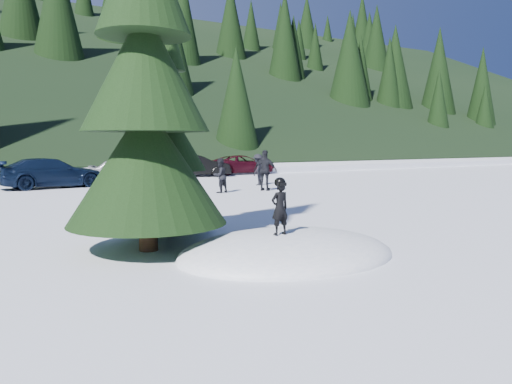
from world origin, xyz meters
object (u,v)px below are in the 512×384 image
child_skier (280,208)px  car_6 (242,165)px  car_5 (197,166)px  adult_2 (258,170)px  spruce_tall (145,86)px  adult_0 (220,176)px  car_3 (51,173)px  adult_1 (265,170)px  spruce_short (169,147)px  car_4 (124,170)px

child_skier → car_6: (11.79, 22.66, -0.33)m
child_skier → car_5: 23.26m
child_skier → adult_2: size_ratio=0.62×
spruce_tall → adult_0: spruce_tall is taller
car_3 → car_5: size_ratio=1.15×
car_5 → adult_1: bearing=-171.0°
spruce_short → car_5: bearing=64.4°
child_skier → adult_1: 13.49m
adult_0 → car_5: bearing=-126.4°
spruce_short → adult_1: size_ratio=2.89×
spruce_tall → car_5: bearing=63.6°
car_5 → car_6: 3.91m
car_3 → car_6: 13.89m
adult_0 → spruce_tall: bearing=38.3°
adult_1 → car_5: (1.11, 10.23, -0.22)m
adult_1 → car_4: size_ratio=0.48×
adult_1 → car_3: size_ratio=0.37×
spruce_tall → child_skier: size_ratio=8.57×
adult_0 → car_4: 8.44m
adult_1 → car_5: size_ratio=0.43×
child_skier → spruce_short: bearing=-76.9°
child_skier → car_4: size_ratio=0.26×
child_skier → adult_0: 12.67m
spruce_tall → adult_2: size_ratio=5.34×
adult_1 → car_6: size_ratio=0.40×
child_skier → car_3: child_skier is taller
car_4 → car_6: same height
child_skier → spruce_tall: bearing=-48.5°
adult_1 → car_6: (4.94, 11.03, -0.28)m
car_3 → adult_0: bearing=-145.0°
spruce_tall → child_skier: bearing=-47.3°
spruce_tall → adult_0: 12.01m
car_5 → adult_0: bearing=176.9°
child_skier → adult_0: bearing=-112.7°
adult_0 → car_3: size_ratio=0.30×
car_3 → car_6: bearing=-79.2°
car_3 → adult_2: bearing=-120.4°
spruce_tall → car_4: (4.64, 18.00, -2.67)m
spruce_tall → car_6: bearing=56.5°
spruce_tall → car_3: size_ratio=1.73×
spruce_tall → adult_0: size_ratio=5.70×
spruce_tall → child_skier: 3.62m
spruce_short → adult_0: 10.10m
adult_2 → car_3: size_ratio=0.32×
spruce_short → adult_1: 11.32m
adult_0 → adult_1: 2.24m
spruce_short → child_skier: 3.71m
adult_1 → car_4: adult_1 is taller
spruce_tall → adult_0: bearing=56.3°
car_4 → spruce_short: bearing=-169.4°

